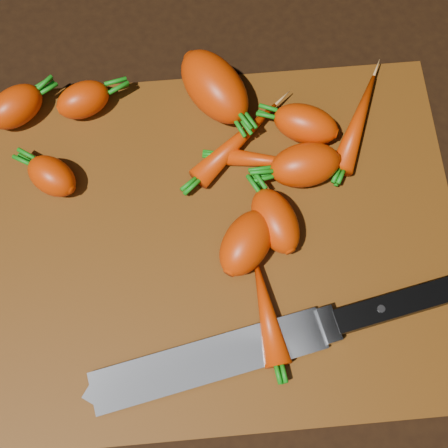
{
  "coord_description": "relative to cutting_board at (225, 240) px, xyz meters",
  "views": [
    {
      "loc": [
        -0.02,
        -0.2,
        0.65
      ],
      "look_at": [
        0.0,
        0.01,
        0.03
      ],
      "focal_mm": 50.0,
      "sensor_mm": 36.0,
      "label": 1
    }
  ],
  "objects": [
    {
      "name": "carrot_0",
      "position": [
        -0.22,
        0.17,
        0.03
      ],
      "size": [
        0.08,
        0.07,
        0.04
      ],
      "primitive_type": "ellipsoid",
      "rotation": [
        0.0,
        0.0,
        0.61
      ],
      "color": "red",
      "rests_on": "cutting_board"
    },
    {
      "name": "carrot_3",
      "position": [
        0.05,
        0.01,
        0.03
      ],
      "size": [
        0.07,
        0.08,
        0.04
      ],
      "primitive_type": "ellipsoid",
      "rotation": [
        0.0,
        0.0,
        1.9
      ],
      "color": "red",
      "rests_on": "cutting_board"
    },
    {
      "name": "carrot_2",
      "position": [
        0.0,
        0.17,
        0.04
      ],
      "size": [
        0.1,
        0.12,
        0.06
      ],
      "primitive_type": "ellipsoid",
      "rotation": [
        0.0,
        0.0,
        -1.03
      ],
      "color": "red",
      "rests_on": "cutting_board"
    },
    {
      "name": "carrot_10",
      "position": [
        0.02,
        -0.01,
        0.03
      ],
      "size": [
        0.08,
        0.09,
        0.05
      ],
      "primitive_type": "ellipsoid",
      "rotation": [
        0.0,
        0.0,
        0.97
      ],
      "color": "red",
      "rests_on": "cutting_board"
    },
    {
      "name": "carrot_9",
      "position": [
        0.03,
        -0.09,
        0.02
      ],
      "size": [
        0.04,
        0.11,
        0.03
      ],
      "primitive_type": "ellipsoid",
      "rotation": [
        0.0,
        0.0,
        1.68
      ],
      "color": "red",
      "rests_on": "cutting_board"
    },
    {
      "name": "ground",
      "position": [
        0.0,
        0.0,
        -0.01
      ],
      "size": [
        2.0,
        2.0,
        0.01
      ],
      "primitive_type": "cube",
      "color": "black"
    },
    {
      "name": "carrot_8",
      "position": [
        0.06,
        0.08,
        0.02
      ],
      "size": [
        0.12,
        0.04,
        0.02
      ],
      "primitive_type": "ellipsoid",
      "rotation": [
        0.0,
        0.0,
        -0.2
      ],
      "color": "red",
      "rests_on": "cutting_board"
    },
    {
      "name": "carrot_4",
      "position": [
        0.09,
        0.07,
        0.03
      ],
      "size": [
        0.08,
        0.06,
        0.05
      ],
      "primitive_type": "ellipsoid",
      "rotation": [
        0.0,
        0.0,
        3.26
      ],
      "color": "red",
      "rests_on": "cutting_board"
    },
    {
      "name": "carrot_7",
      "position": [
        0.16,
        0.12,
        0.02
      ],
      "size": [
        0.08,
        0.13,
        0.03
      ],
      "primitive_type": "ellipsoid",
      "rotation": [
        0.0,
        0.0,
        1.12
      ],
      "color": "red",
      "rests_on": "cutting_board"
    },
    {
      "name": "carrot_11",
      "position": [
        0.02,
        0.11,
        0.02
      ],
      "size": [
        0.11,
        0.1,
        0.03
      ],
      "primitive_type": "ellipsoid",
      "rotation": [
        0.0,
        0.0,
        0.73
      ],
      "color": "red",
      "rests_on": "cutting_board"
    },
    {
      "name": "carrot_1",
      "position": [
        -0.18,
        0.08,
        0.03
      ],
      "size": [
        0.07,
        0.07,
        0.04
      ],
      "primitive_type": "ellipsoid",
      "rotation": [
        0.0,
        0.0,
        2.45
      ],
      "color": "red",
      "rests_on": "cutting_board"
    },
    {
      "name": "carrot_5",
      "position": [
        -0.14,
        0.17,
        0.03
      ],
      "size": [
        0.07,
        0.06,
        0.04
      ],
      "primitive_type": "ellipsoid",
      "rotation": [
        0.0,
        0.0,
        0.37
      ],
      "color": "red",
      "rests_on": "cutting_board"
    },
    {
      "name": "carrot_6",
      "position": [
        0.1,
        0.12,
        0.03
      ],
      "size": [
        0.08,
        0.07,
        0.04
      ],
      "primitive_type": "ellipsoid",
      "rotation": [
        0.0,
        0.0,
        2.72
      ],
      "color": "red",
      "rests_on": "cutting_board"
    },
    {
      "name": "knife",
      "position": [
        -0.0,
        -0.12,
        0.02
      ],
      "size": [
        0.38,
        0.11,
        0.02
      ],
      "rotation": [
        0.0,
        0.0,
        0.19
      ],
      "color": "gray",
      "rests_on": "cutting_board"
    },
    {
      "name": "cutting_board",
      "position": [
        0.0,
        0.0,
        0.0
      ],
      "size": [
        0.5,
        0.4,
        0.01
      ],
      "primitive_type": "cube",
      "color": "#512A08",
      "rests_on": "ground"
    }
  ]
}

